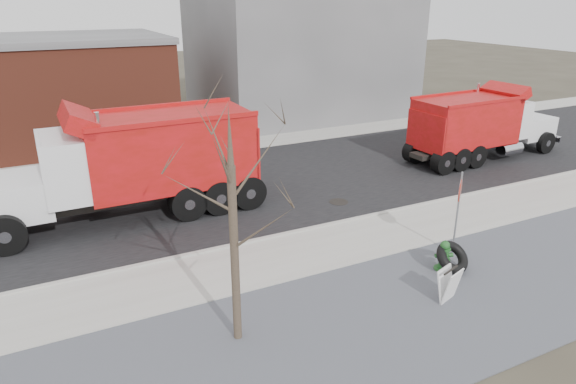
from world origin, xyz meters
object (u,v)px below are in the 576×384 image
dump_truck_red_b (133,161)px  fire_hydrant (444,257)px  truck_tire (452,257)px  sandwich_board (449,285)px  stop_sign (459,199)px  dump_truck_red_a (481,123)px

dump_truck_red_b → fire_hydrant: bearing=131.4°
truck_tire → sandwich_board: sandwich_board is taller
fire_hydrant → sandwich_board: bearing=-108.7°
fire_hydrant → truck_tire: (0.16, -0.15, 0.02)m
stop_sign → dump_truck_red_a: bearing=23.6°
fire_hydrant → stop_sign: (0.92, 0.60, 1.33)m
fire_hydrant → truck_tire: 0.22m
fire_hydrant → dump_truck_red_b: size_ratio=0.10×
dump_truck_red_b → sandwich_board: bearing=122.9°
dump_truck_red_a → fire_hydrant: bearing=-142.2°
truck_tire → dump_truck_red_b: dump_truck_red_b is taller
sandwich_board → dump_truck_red_a: dump_truck_red_a is taller
fire_hydrant → sandwich_board: sandwich_board is taller
truck_tire → dump_truck_red_a: bearing=41.2°
dump_truck_red_a → dump_truck_red_b: dump_truck_red_b is taller
fire_hydrant → sandwich_board: (-0.98, -1.24, 0.05)m
truck_tire → dump_truck_red_a: size_ratio=0.13×
fire_hydrant → stop_sign: 1.73m
fire_hydrant → dump_truck_red_b: dump_truck_red_b is taller
stop_sign → dump_truck_red_a: dump_truck_red_a is taller
sandwich_board → dump_truck_red_b: 10.61m
truck_tire → stop_sign: stop_sign is taller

